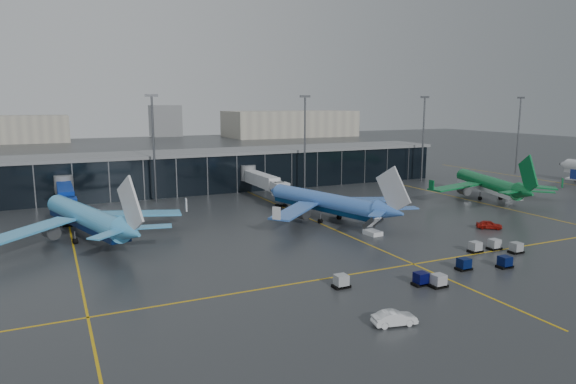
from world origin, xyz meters
name	(u,v)px	position (x,y,z in m)	size (l,w,h in m)	color
ground	(307,247)	(0.00, 0.00, 0.00)	(600.00, 600.00, 0.00)	#282B2D
terminal_pier	(203,170)	(0.00, 62.00, 5.42)	(142.00, 17.00, 10.70)	black
jet_bridges	(66,194)	(-35.00, 42.99, 4.55)	(94.00, 27.50, 7.20)	#595B60
flood_masts	(234,142)	(5.00, 50.00, 13.81)	(203.00, 0.50, 25.50)	#595B60
distant_hangars	(190,125)	(49.94, 270.08, 8.79)	(260.00, 71.00, 22.00)	#B2AD99
taxi_lines	(328,227)	(10.00, 10.61, 0.01)	(220.00, 120.00, 0.02)	gold
airliner_arkefly	(85,204)	(-32.53, 20.89, 6.18)	(35.31, 40.21, 12.36)	#45A7E2
airliner_klm_near	(324,191)	(12.16, 16.32, 5.95)	(34.01, 38.74, 11.90)	#3D70CA
airliner_aer_lingus	(488,175)	(60.56, 19.79, 5.97)	(34.10, 38.84, 11.94)	#0D6D33
baggage_carts	(461,263)	(15.12, -19.15, 0.76)	(35.30, 11.32, 1.70)	black
mobile_airstair	(373,231)	(14.30, 1.83, 0.77)	(2.46, 3.37, 3.45)	silver
service_van_red	(489,225)	(36.82, -3.70, 0.79)	(1.88, 4.66, 1.59)	#97120B
service_van_white	(394,318)	(-5.44, -31.05, 0.80)	(1.69, 4.85, 1.60)	silver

